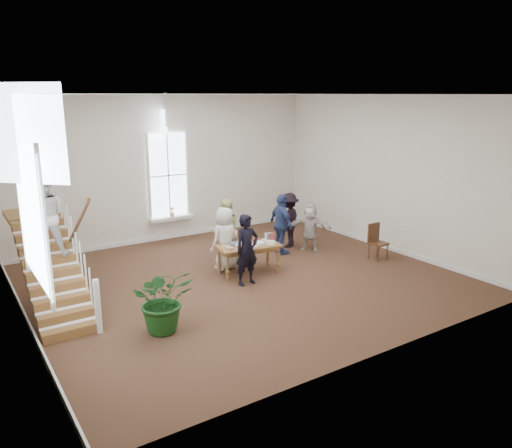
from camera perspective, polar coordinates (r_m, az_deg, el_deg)
ground at (r=12.60m, az=-1.50°, el=-6.34°), size 10.00×10.00×0.00m
room_shell at (r=16.22m, az=-9.67°, el=-0.29°), size 10.49×10.00×10.00m
staircase at (r=11.31m, az=-22.76°, el=-1.32°), size 1.10×4.10×2.92m
library_table at (r=12.85m, az=-0.86°, el=-2.75°), size 1.70×1.03×0.82m
police_officer at (r=12.03m, az=-1.04°, el=-2.96°), size 0.66×0.46×1.75m
elderly_woman at (r=13.12m, az=-3.57°, el=-1.67°), size 0.90×0.68×1.67m
person_yellow at (r=13.67m, az=-3.52°, el=-0.78°), size 0.88×0.69×1.78m
woman_cluster_a at (r=14.37m, az=2.92°, el=-0.02°), size 0.47×1.05×1.77m
woman_cluster_b at (r=15.08m, az=3.76°, el=0.45°), size 1.24×1.10×1.66m
woman_cluster_c at (r=14.80m, az=6.19°, el=-0.35°), size 1.18×1.28×1.43m
floor_plant at (r=9.91m, az=-10.51°, el=-8.47°), size 1.39×1.27×1.31m
side_chair at (r=14.38m, az=13.58°, el=-1.71°), size 0.45×0.45×1.02m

